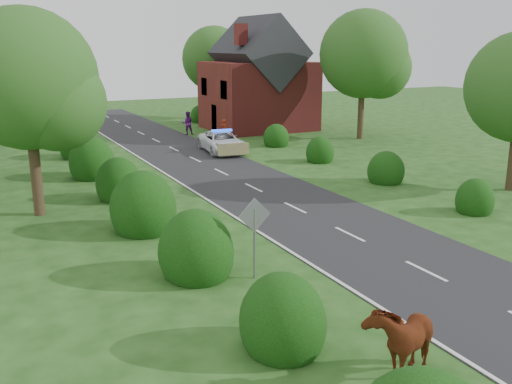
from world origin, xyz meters
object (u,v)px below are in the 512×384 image
police_van (222,142)px  pedestrian_red (224,130)px  pedestrian_purple (188,123)px  road_sign (255,226)px  cow (401,342)px

police_van → pedestrian_red: bearing=71.8°
police_van → pedestrian_purple: size_ratio=2.83×
police_van → pedestrian_purple: bearing=92.7°
pedestrian_red → pedestrian_purple: size_ratio=0.85×
pedestrian_red → road_sign: bearing=39.9°
police_van → pedestrian_red: pedestrian_red is taller
police_van → pedestrian_red: (2.05, 4.37, 0.09)m
pedestrian_red → pedestrian_purple: 3.96m
road_sign → police_van: size_ratio=0.49×
road_sign → pedestrian_red: size_ratio=1.63×
road_sign → pedestrian_purple: 28.79m
road_sign → pedestrian_purple: bearing=73.7°
cow → pedestrian_purple: 34.48m
road_sign → pedestrian_red: 25.79m
cow → pedestrian_red: 31.29m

